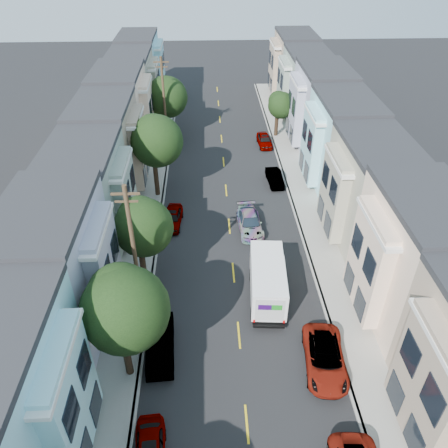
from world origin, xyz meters
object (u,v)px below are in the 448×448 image
(lead_sedan, at_px, (250,222))
(parked_right_c, at_px, (275,178))
(fedex_truck, at_px, (267,280))
(parked_right_b, at_px, (325,358))
(utility_pole_near, at_px, (135,256))
(parked_left_c, at_px, (160,344))
(tree_b, at_px, (124,310))
(utility_pole_far, at_px, (165,104))
(parked_left_d, at_px, (172,218))
(tree_d, at_px, (156,141))
(tree_e, at_px, (166,97))
(tree_c, at_px, (142,228))
(tree_far_r, at_px, (280,106))
(parked_right_d, at_px, (264,140))

(lead_sedan, xyz_separation_m, parked_right_c, (3.20, 7.65, -0.08))
(fedex_truck, height_order, parked_right_b, fedex_truck)
(fedex_truck, bearing_deg, utility_pole_near, -166.73)
(parked_left_c, bearing_deg, tree_b, -137.23)
(utility_pole_far, relative_size, parked_left_d, 2.46)
(fedex_truck, relative_size, parked_right_b, 1.19)
(tree_d, xyz_separation_m, fedex_truck, (8.47, -14.03, -4.00))
(tree_e, distance_m, lead_sedan, 21.25)
(fedex_truck, height_order, parked_left_c, fedex_truck)
(tree_c, height_order, parked_left_c, tree_c)
(tree_e, height_order, lead_sedan, tree_e)
(tree_far_r, height_order, parked_right_b, tree_far_r)
(tree_d, bearing_deg, parked_right_d, 43.39)
(parked_left_c, xyz_separation_m, parked_left_d, (0.00, 13.64, -0.10))
(tree_c, xyz_separation_m, parked_right_d, (11.20, 22.41, -4.07))
(tree_b, relative_size, parked_right_b, 1.53)
(tree_c, xyz_separation_m, parked_right_c, (11.20, 13.61, -4.09))
(utility_pole_far, distance_m, parked_left_d, 16.17)
(utility_pole_far, relative_size, parked_left_c, 2.18)
(parked_right_c, bearing_deg, parked_left_c, -119.53)
(tree_b, bearing_deg, fedex_truck, 34.94)
(lead_sedan, bearing_deg, parked_right_b, -80.80)
(tree_d, bearing_deg, tree_far_r, 44.83)
(tree_far_r, height_order, parked_left_d, tree_far_r)
(tree_e, xyz_separation_m, utility_pole_far, (0.00, -2.75, 0.23))
(tree_c, relative_size, parked_left_d, 1.67)
(tree_c, xyz_separation_m, utility_pole_far, (0.00, 22.44, 0.44))
(tree_d, distance_m, parked_right_b, 23.36)
(utility_pole_near, xyz_separation_m, utility_pole_far, (0.00, 26.00, 0.00))
(tree_far_r, distance_m, utility_pole_near, 31.43)
(utility_pole_near, bearing_deg, tree_d, 90.01)
(utility_pole_far, xyz_separation_m, lead_sedan, (8.00, -16.48, -4.46))
(parked_left_d, xyz_separation_m, parked_right_c, (9.80, 6.64, -0.05))
(tree_e, bearing_deg, utility_pole_far, -89.96)
(parked_right_b, height_order, parked_right_c, parked_right_b)
(tree_e, relative_size, parked_right_b, 1.45)
(lead_sedan, xyz_separation_m, parked_right_d, (3.20, 16.44, -0.05))
(tree_e, xyz_separation_m, parked_right_c, (11.20, -11.58, -4.30))
(parked_right_d, bearing_deg, parked_left_d, -125.28)
(tree_c, distance_m, tree_far_r, 28.22)
(tree_d, xyz_separation_m, parked_right_d, (11.20, 10.59, -4.97))
(tree_c, bearing_deg, lead_sedan, 36.70)
(tree_c, bearing_deg, utility_pole_far, 89.99)
(utility_pole_far, bearing_deg, tree_d, -90.01)
(tree_b, distance_m, utility_pole_far, 30.58)
(parked_left_d, distance_m, parked_right_d, 18.29)
(parked_left_d, bearing_deg, fedex_truck, -47.80)
(utility_pole_far, xyz_separation_m, parked_left_c, (1.40, -29.11, -4.39))
(tree_e, relative_size, parked_left_d, 1.79)
(utility_pole_near, xyz_separation_m, parked_right_b, (11.20, -4.53, -4.45))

